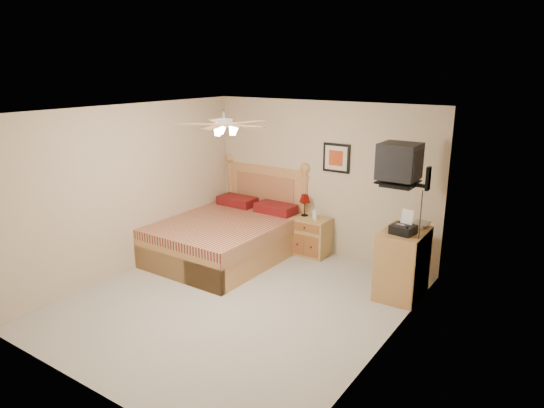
{
  "coord_description": "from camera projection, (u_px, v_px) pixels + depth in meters",
  "views": [
    {
      "loc": [
        3.65,
        -4.6,
        3.0
      ],
      "look_at": [
        -0.06,
        0.9,
        1.12
      ],
      "focal_mm": 32.0,
      "sensor_mm": 36.0,
      "label": 1
    }
  ],
  "objects": [
    {
      "name": "floor",
      "position": [
        238.0,
        301.0,
        6.46
      ],
      "size": [
        4.5,
        4.5,
        0.0
      ],
      "primitive_type": "plane",
      "color": "#ABA69B",
      "rests_on": "ground"
    },
    {
      "name": "bed",
      "position": [
        225.0,
        214.0,
        7.75
      ],
      "size": [
        1.77,
        2.31,
        1.48
      ],
      "primitive_type": null,
      "rotation": [
        0.0,
        0.0,
        -0.01
      ],
      "color": "tan",
      "rests_on": "ground"
    },
    {
      "name": "wall_front",
      "position": [
        81.0,
        271.0,
        4.32
      ],
      "size": [
        4.0,
        0.04,
        2.5
      ],
      "primitive_type": "cube",
      "color": "#C7B192",
      "rests_on": "ground"
    },
    {
      "name": "ceiling",
      "position": [
        234.0,
        111.0,
        5.77
      ],
      "size": [
        4.0,
        4.5,
        0.04
      ],
      "primitive_type": "cube",
      "color": "white",
      "rests_on": "ground"
    },
    {
      "name": "fax_machine",
      "position": [
        404.0,
        222.0,
        6.23
      ],
      "size": [
        0.32,
        0.34,
        0.3
      ],
      "primitive_type": null,
      "rotation": [
        0.0,
        0.0,
        -0.13
      ],
      "color": "black",
      "rests_on": "dresser"
    },
    {
      "name": "wall_left",
      "position": [
        130.0,
        190.0,
        7.19
      ],
      "size": [
        0.04,
        4.5,
        2.5
      ],
      "primitive_type": "cube",
      "color": "#C7B192",
      "rests_on": "ground"
    },
    {
      "name": "wall_back",
      "position": [
        321.0,
        178.0,
        7.91
      ],
      "size": [
        4.0,
        0.04,
        2.5
      ],
      "primitive_type": "cube",
      "color": "#C7B192",
      "rests_on": "ground"
    },
    {
      "name": "wall_tv",
      "position": [
        411.0,
        166.0,
        6.09
      ],
      "size": [
        0.56,
        0.46,
        0.58
      ],
      "primitive_type": null,
      "color": "black",
      "rests_on": "wall_right"
    },
    {
      "name": "table_lamp",
      "position": [
        305.0,
        205.0,
        7.99
      ],
      "size": [
        0.22,
        0.22,
        0.36
      ],
      "primitive_type": null,
      "rotation": [
        0.0,
        0.0,
        0.15
      ],
      "color": "#630805",
      "rests_on": "nightstand"
    },
    {
      "name": "magazine_lower",
      "position": [
        413.0,
        223.0,
        6.63
      ],
      "size": [
        0.22,
        0.28,
        0.02
      ],
      "primitive_type": "imported",
      "rotation": [
        0.0,
        0.0,
        -0.11
      ],
      "color": "beige",
      "rests_on": "dresser"
    },
    {
      "name": "ceiling_fan",
      "position": [
        224.0,
        124.0,
        5.65
      ],
      "size": [
        1.14,
        1.14,
        0.28
      ],
      "primitive_type": null,
      "color": "white",
      "rests_on": "ceiling"
    },
    {
      "name": "magazine_upper",
      "position": [
        414.0,
        222.0,
        6.62
      ],
      "size": [
        0.2,
        0.28,
        0.02
      ],
      "primitive_type": "imported",
      "rotation": [
        0.0,
        0.0,
        0.01
      ],
      "color": "gray",
      "rests_on": "magazine_lower"
    },
    {
      "name": "wall_right",
      "position": [
        388.0,
        242.0,
        5.04
      ],
      "size": [
        0.04,
        4.5,
        2.5
      ],
      "primitive_type": "cube",
      "color": "#C7B192",
      "rests_on": "ground"
    },
    {
      "name": "lotion_bottle",
      "position": [
        315.0,
        213.0,
        7.79
      ],
      "size": [
        0.1,
        0.1,
        0.21
      ],
      "primitive_type": "imported",
      "rotation": [
        0.0,
        0.0,
        0.21
      ],
      "color": "white",
      "rests_on": "nightstand"
    },
    {
      "name": "framed_picture",
      "position": [
        336.0,
        158.0,
        7.65
      ],
      "size": [
        0.46,
        0.04,
        0.46
      ],
      "primitive_type": "cube",
      "color": "black",
      "rests_on": "wall_back"
    },
    {
      "name": "dresser",
      "position": [
        403.0,
        263.0,
        6.5
      ],
      "size": [
        0.57,
        0.8,
        0.93
      ],
      "primitive_type": "cube",
      "rotation": [
        0.0,
        0.0,
        0.03
      ],
      "color": "#A78148",
      "rests_on": "ground"
    },
    {
      "name": "nightstand",
      "position": [
        311.0,
        236.0,
        7.98
      ],
      "size": [
        0.58,
        0.44,
        0.63
      ],
      "primitive_type": "cube",
      "rotation": [
        0.0,
        0.0,
        0.01
      ],
      "color": "#9E7C45",
      "rests_on": "ground"
    }
  ]
}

